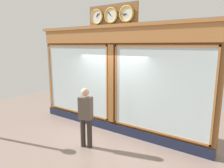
% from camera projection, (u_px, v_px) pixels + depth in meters
% --- Properties ---
extents(shop_facade, '(6.32, 0.42, 4.01)m').
position_uv_depth(shop_facade, '(114.00, 79.00, 6.51)').
color(shop_facade, brown).
rests_on(shop_facade, ground_plane).
extents(pedestrian, '(0.41, 0.32, 1.69)m').
position_uv_depth(pedestrian, '(86.00, 115.00, 5.52)').
color(pedestrian, '#312A24').
rests_on(pedestrian, ground_plane).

